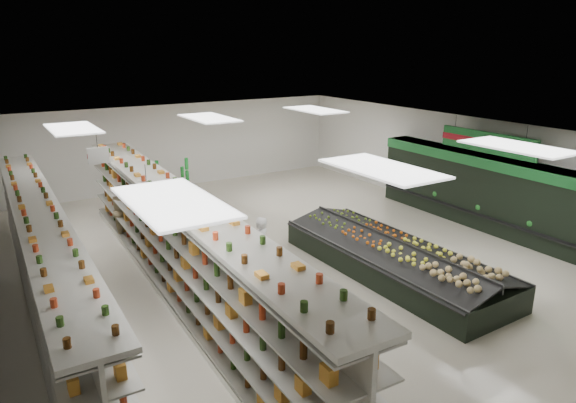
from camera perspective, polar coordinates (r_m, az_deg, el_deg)
floor at (r=13.71m, az=-1.53°, el=-5.93°), size 16.00×16.00×0.00m
ceiling at (r=12.80m, az=-1.64°, el=7.38°), size 14.00×16.00×0.02m
wall_back at (r=20.30m, az=-13.04°, el=5.96°), size 14.00×0.02×3.20m
wall_right at (r=17.62m, az=18.57°, el=3.86°), size 0.02×16.00×3.20m
produce_wall_case at (r=16.45m, az=21.34°, el=1.39°), size 0.93×8.00×2.20m
aisle_sign_near at (r=9.63m, az=-15.37°, el=0.80°), size 0.52×0.06×0.75m
aisle_sign_far at (r=13.43m, az=-20.33°, el=4.83°), size 0.52×0.06×0.75m
hortifruti_banner at (r=15.93m, az=21.26°, el=6.13°), size 0.12×3.20×0.95m
gondola_left at (r=12.06m, az=-25.38°, el=-5.99°), size 1.07×12.17×2.11m
gondola_center at (r=11.59m, az=-12.13°, el=-5.06°), size 1.32×13.37×2.31m
produce_island at (r=12.77m, az=11.53°, el=-6.05°), size 2.33×6.15×0.91m
soda_endcap at (r=17.31m, az=-12.84°, el=1.44°), size 1.41×1.03×1.69m
shopper_main at (r=12.10m, az=-3.13°, el=-5.21°), size 0.66×0.55×1.54m
shopper_background at (r=15.34m, az=-17.82°, el=-0.95°), size 0.61×0.87×1.65m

